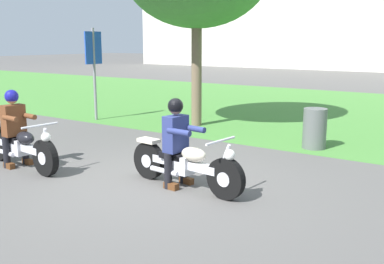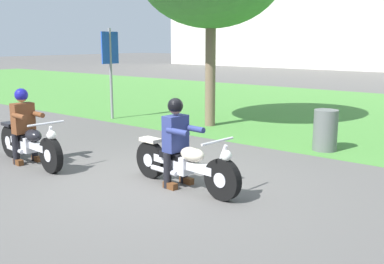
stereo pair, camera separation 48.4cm
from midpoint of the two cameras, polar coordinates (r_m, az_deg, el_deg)
name	(u,v)px [view 2 (the right image)]	position (r m, az deg, el deg)	size (l,w,h in m)	color
ground	(149,183)	(7.18, -3.56, -6.60)	(120.00, 120.00, 0.00)	#565451
grass_verge	(352,112)	(15.22, 20.67, 2.35)	(60.00, 12.00, 0.01)	#478438
motorcycle_lead	(184,164)	(6.85, 1.01, -4.14)	(2.17, 0.66, 0.86)	black
rider_lead	(176,135)	(6.86, 0.01, -0.45)	(0.58, 0.49, 1.38)	black
motorcycle_follow	(29,144)	(8.61, -18.55, -1.47)	(2.19, 0.66, 0.87)	black
rider_follow	(24,120)	(8.68, -19.23, 1.46)	(0.58, 0.49, 1.39)	black
trash_can	(325,130)	(9.67, 18.04, 0.20)	(0.49, 0.49, 0.85)	#595E5B
sign_banner	(110,59)	(13.09, -9.34, 9.14)	(0.08, 0.60, 2.60)	gray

